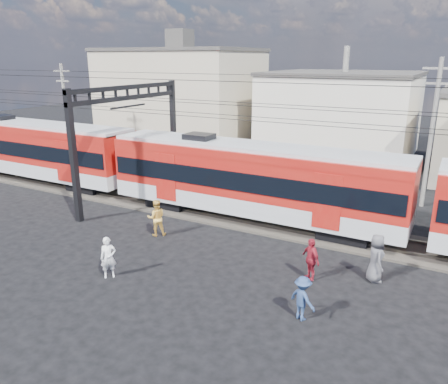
{
  "coord_description": "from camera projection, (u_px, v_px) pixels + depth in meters",
  "views": [
    {
      "loc": [
        7.41,
        -12.18,
        8.47
      ],
      "look_at": [
        -1.94,
        5.0,
        2.42
      ],
      "focal_mm": 35.0,
      "sensor_mm": 36.0,
      "label": 1
    }
  ],
  "objects": [
    {
      "name": "pedestrian_d",
      "position": [
        311.0,
        259.0,
        17.14
      ],
      "size": [
        1.08,
        0.96,
        1.75
      ],
      "primitive_type": "imported",
      "rotation": [
        0.0,
        0.0,
        -0.65
      ],
      "color": "maroon",
      "rests_on": "ground"
    },
    {
      "name": "building_west",
      "position": [
        182.0,
        98.0,
        42.64
      ],
      "size": [
        14.28,
        10.2,
        9.3
      ],
      "color": "tan",
      "rests_on": "ground"
    },
    {
      "name": "track_bed",
      "position": [
        284.0,
        225.0,
        22.8
      ],
      "size": [
        70.0,
        3.4,
        0.12
      ],
      "primitive_type": "cube",
      "color": "#2D2823",
      "rests_on": "ground"
    },
    {
      "name": "rail_far",
      "position": [
        289.0,
        219.0,
        23.4
      ],
      "size": [
        70.0,
        0.12,
        0.12
      ],
      "primitive_type": "cube",
      "color": "#59544C",
      "rests_on": "track_bed"
    },
    {
      "name": "pedestrian_c",
      "position": [
        302.0,
        298.0,
        14.54
      ],
      "size": [
        1.16,
        0.95,
        1.57
      ],
      "primitive_type": "imported",
      "rotation": [
        0.0,
        0.0,
        2.72
      ],
      "color": "navy",
      "rests_on": "ground"
    },
    {
      "name": "rail_near",
      "position": [
        279.0,
        228.0,
        22.14
      ],
      "size": [
        70.0,
        0.12,
        0.12
      ],
      "primitive_type": "cube",
      "color": "#59544C",
      "rests_on": "track_bed"
    },
    {
      "name": "utility_pole_west",
      "position": [
        66.0,
        109.0,
        36.64
      ],
      "size": [
        1.8,
        0.24,
        8.0
      ],
      "color": "slate",
      "rests_on": "ground"
    },
    {
      "name": "building_midwest",
      "position": [
        342.0,
        114.0,
        38.6
      ],
      "size": [
        12.24,
        12.24,
        7.3
      ],
      "color": "beige",
      "rests_on": "ground"
    },
    {
      "name": "pedestrian_e",
      "position": [
        376.0,
        258.0,
        17.01
      ],
      "size": [
        1.0,
        1.13,
        1.95
      ],
      "primitive_type": "imported",
      "rotation": [
        0.0,
        0.0,
        2.06
      ],
      "color": "#4B4A4F",
      "rests_on": "ground"
    },
    {
      "name": "catenary",
      "position": [
        147.0,
        117.0,
        25.25
      ],
      "size": [
        70.0,
        9.3,
        7.52
      ],
      "color": "black",
      "rests_on": "ground"
    },
    {
      "name": "commuter_train",
      "position": [
        255.0,
        178.0,
        22.89
      ],
      "size": [
        50.3,
        3.08,
        4.17
      ],
      "color": "black",
      "rests_on": "ground"
    },
    {
      "name": "utility_pole_mid",
      "position": [
        432.0,
        130.0,
        24.62
      ],
      "size": [
        1.8,
        0.24,
        8.5
      ],
      "color": "slate",
      "rests_on": "ground"
    },
    {
      "name": "pedestrian_a",
      "position": [
        108.0,
        257.0,
        17.35
      ],
      "size": [
        0.72,
        0.73,
        1.7
      ],
      "primitive_type": "imported",
      "rotation": [
        0.0,
        0.0,
        0.81
      ],
      "color": "white",
      "rests_on": "ground"
    },
    {
      "name": "ground",
      "position": [
        205.0,
        297.0,
        16.11
      ],
      "size": [
        120.0,
        120.0,
        0.0
      ],
      "primitive_type": "plane",
      "color": "black",
      "rests_on": "ground"
    },
    {
      "name": "pedestrian_b",
      "position": [
        156.0,
        218.0,
        21.45
      ],
      "size": [
        1.14,
        1.11,
        1.84
      ],
      "primitive_type": "imported",
      "rotation": [
        0.0,
        0.0,
        3.82
      ],
      "color": "gold",
      "rests_on": "ground"
    }
  ]
}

